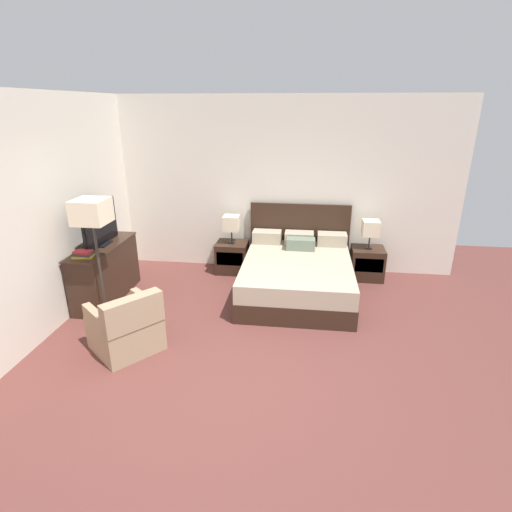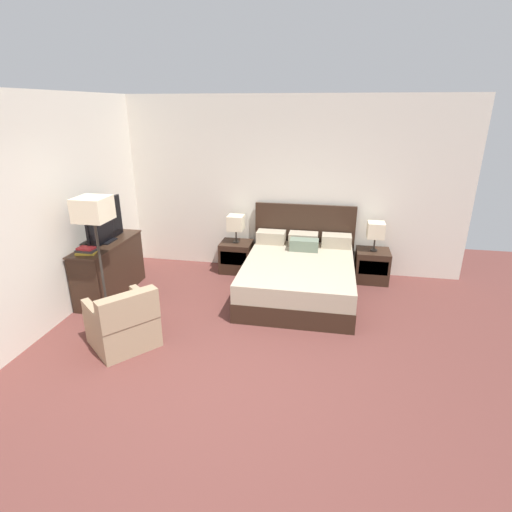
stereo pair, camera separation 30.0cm
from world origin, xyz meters
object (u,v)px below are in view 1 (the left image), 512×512
Objects in this scene: dresser at (105,271)px; book_red_cover at (84,256)px; table_lamp_right at (371,228)px; nightstand_left at (232,257)px; floor_lamp at (92,218)px; bed at (297,274)px; book_blue_cover at (83,254)px; table_lamp_left at (231,223)px; book_small_top at (83,252)px; tv at (100,225)px; armchair_by_window at (127,328)px; nightstand_right at (367,263)px.

book_red_cover reaches higher than dresser.
table_lamp_right is 1.87× the size of book_red_cover.
floor_lamp reaches higher than nightstand_left.
book_blue_cover is at bearing -160.06° from bed.
bed is 3.87× the size of nightstand_left.
bed is at bearing -31.48° from nightstand_left.
table_lamp_left is at bearing 45.78° from book_blue_cover.
floor_lamp is at bearing -64.85° from dresser.
book_red_cover is at bearing 0.00° from book_small_top.
bed is 1.44m from table_lamp_right.
floor_lamp is at bearing -124.19° from table_lamp_left.
dresser is at bearing -93.71° from tv.
bed is 2.10× the size of armchair_by_window.
book_small_top reaches higher than nightstand_right.
nightstand_left is 0.58× the size of tv.
table_lamp_left reaches higher than nightstand_left.
floor_lamp reaches higher than bed.
dresser is 0.67m from book_small_top.
table_lamp_left is at bearing 148.47° from bed.
bed is 1.44m from table_lamp_left.
floor_lamp is at bearing -151.49° from table_lamp_right.
armchair_by_window is (0.88, -0.79, -0.56)m from book_red_cover.
nightstand_right is 1.12× the size of table_lamp_left.
tv is 0.58m from book_red_cover.
book_blue_cover is at bearing 0.00° from book_red_cover.
book_small_top is at bearing -156.50° from table_lamp_right.
book_red_cover is 0.15× the size of floor_lamp.
table_lamp_right is at bearing 17.08° from tv.
dresser is 1.41× the size of armchair_by_window.
table_lamp_left is (-1.13, 0.69, 0.56)m from bed.
book_small_top is at bearing -134.28° from table_lamp_left.
armchair_by_window reaches higher than nightstand_right.
bed is 1.22× the size of floor_lamp.
tv is at bearing 88.83° from book_blue_cover.
bed is 2.24× the size of tv.
nightstand_left is 0.31× the size of floor_lamp.
bed reaches higher than table_lamp_right.
dresser is at bearing -162.42° from nightstand_right.
nightstand_right is 0.31× the size of floor_lamp.
floor_lamp is at bearing -35.05° from book_red_cover.
tv is (-1.65, -1.20, 0.87)m from nightstand_left.
nightstand_left is at bearing 45.71° from book_red_cover.
tv reaches higher than table_lamp_right.
book_small_top reaches higher than book_blue_cover.
nightstand_right is 0.54× the size of armchair_by_window.
nightstand_right is 4.32m from book_red_cover.
book_red_cover reaches higher than nightstand_right.
bed reaches higher than book_red_cover.
dresser is 0.82× the size of floor_lamp.
dresser is 5.49× the size of book_blue_cover.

